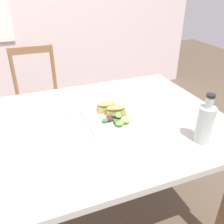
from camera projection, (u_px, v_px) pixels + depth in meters
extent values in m
plane|color=brown|center=(79.00, 214.00, 1.62)|extent=(8.14, 8.14, 0.00)
cube|color=#BCB7AD|center=(94.00, 125.00, 1.23)|extent=(1.34, 0.97, 0.03)
cube|color=#8E6642|center=(152.00, 124.00, 1.94)|extent=(0.07, 0.07, 0.71)
cylinder|color=#8E6642|center=(24.00, 137.00, 2.02)|extent=(0.03, 0.03, 0.43)
cylinder|color=#8E6642|center=(65.00, 130.00, 2.12)|extent=(0.03, 0.03, 0.43)
cylinder|color=#8E6642|center=(22.00, 118.00, 2.30)|extent=(0.03, 0.03, 0.43)
cylinder|color=#8E6642|center=(59.00, 112.00, 2.40)|extent=(0.03, 0.03, 0.43)
cube|color=#8E6642|center=(39.00, 101.00, 2.11)|extent=(0.41, 0.41, 0.02)
cylinder|color=#8E6642|center=(13.00, 72.00, 2.10)|extent=(0.03, 0.03, 0.42)
cylinder|color=#8E6642|center=(53.00, 68.00, 2.20)|extent=(0.03, 0.03, 0.42)
cube|color=#8E6642|center=(30.00, 50.00, 2.06)|extent=(0.36, 0.04, 0.06)
cube|color=beige|center=(115.00, 118.00, 1.25)|extent=(0.30, 0.30, 0.01)
cube|color=tan|center=(116.00, 113.00, 1.26)|extent=(0.11, 0.06, 0.02)
cube|color=#84A84C|center=(116.00, 110.00, 1.25)|extent=(0.10, 0.07, 0.01)
ellipsoid|color=tan|center=(116.00, 108.00, 1.24)|extent=(0.11, 0.06, 0.02)
cube|color=tan|center=(107.00, 110.00, 1.29)|extent=(0.11, 0.06, 0.02)
cube|color=#84A84C|center=(107.00, 106.00, 1.29)|extent=(0.10, 0.07, 0.01)
ellipsoid|color=tan|center=(107.00, 104.00, 1.28)|extent=(0.11, 0.06, 0.02)
ellipsoid|color=#84A84C|center=(116.00, 119.00, 1.21)|extent=(0.04, 0.06, 0.02)
ellipsoid|color=#6B9E47|center=(119.00, 123.00, 1.16)|extent=(0.06, 0.06, 0.02)
ellipsoid|color=#3D7033|center=(117.00, 115.00, 1.20)|extent=(0.06, 0.05, 0.01)
ellipsoid|color=#602D47|center=(117.00, 115.00, 1.21)|extent=(0.04, 0.07, 0.02)
ellipsoid|color=#3D7033|center=(105.00, 120.00, 1.19)|extent=(0.05, 0.04, 0.02)
ellipsoid|color=#84A84C|center=(127.00, 120.00, 1.18)|extent=(0.05, 0.04, 0.02)
ellipsoid|color=#4C2338|center=(110.00, 118.00, 1.20)|extent=(0.04, 0.04, 0.01)
ellipsoid|color=#3D7033|center=(117.00, 121.00, 1.17)|extent=(0.03, 0.05, 0.01)
ellipsoid|color=#6B9E47|center=(118.00, 115.00, 1.19)|extent=(0.05, 0.06, 0.01)
ellipsoid|color=#602D47|center=(119.00, 116.00, 1.21)|extent=(0.06, 0.05, 0.01)
cube|color=white|center=(68.00, 127.00, 1.18)|extent=(0.12, 0.26, 0.00)
cube|color=silver|center=(68.00, 129.00, 1.16)|extent=(0.02, 0.14, 0.00)
cube|color=silver|center=(66.00, 119.00, 1.23)|extent=(0.03, 0.05, 0.00)
cube|color=#38383D|center=(67.00, 118.00, 1.24)|extent=(0.01, 0.03, 0.00)
cube|color=#38383D|center=(66.00, 118.00, 1.24)|extent=(0.01, 0.03, 0.00)
cube|color=#38383D|center=(64.00, 118.00, 1.24)|extent=(0.01, 0.03, 0.00)
cylinder|color=black|center=(204.00, 130.00, 1.05)|extent=(0.07, 0.07, 0.12)
cylinder|color=#B2BCB7|center=(205.00, 125.00, 1.04)|extent=(0.07, 0.07, 0.17)
cylinder|color=#B2BCB7|center=(209.00, 102.00, 0.99)|extent=(0.03, 0.03, 0.05)
cylinder|color=black|center=(211.00, 96.00, 0.98)|extent=(0.04, 0.04, 0.01)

